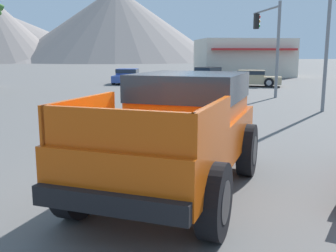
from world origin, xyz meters
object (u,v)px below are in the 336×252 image
(parked_car_blue, at_px, (127,76))
(traffic_light_main, at_px, (267,32))
(parked_car_tan, at_px, (250,78))
(orange_pickup_truck, at_px, (180,124))
(parked_car_dark, at_px, (208,73))

(parked_car_blue, bearing_deg, traffic_light_main, 139.80)
(parked_car_blue, xyz_separation_m, parked_car_tan, (8.81, -3.74, 0.01))
(orange_pickup_truck, bearing_deg, traffic_light_main, 90.83)
(parked_car_dark, distance_m, traffic_light_main, 12.82)
(orange_pickup_truck, distance_m, parked_car_blue, 24.89)
(orange_pickup_truck, relative_size, traffic_light_main, 1.04)
(orange_pickup_truck, relative_size, parked_car_blue, 1.21)
(orange_pickup_truck, relative_size, parked_car_tan, 1.09)
(orange_pickup_truck, xyz_separation_m, parked_car_dark, (6.44, 27.88, -0.54))
(parked_car_dark, distance_m, parked_car_tan, 6.95)
(parked_car_tan, distance_m, traffic_light_main, 6.49)
(parked_car_dark, bearing_deg, parked_car_tan, -32.90)
(parked_car_tan, xyz_separation_m, traffic_light_main, (-0.96, -5.70, 2.95))
(parked_car_dark, bearing_deg, orange_pickup_truck, -59.50)
(orange_pickup_truck, xyz_separation_m, parked_car_tan, (8.08, 21.13, -0.54))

